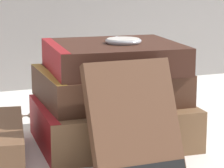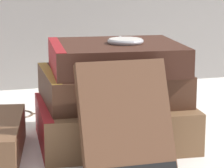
{
  "view_description": "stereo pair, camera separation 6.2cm",
  "coord_description": "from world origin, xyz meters",
  "px_view_note": "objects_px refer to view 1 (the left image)",
  "views": [
    {
      "loc": [
        -0.25,
        -0.58,
        0.22
      ],
      "look_at": [
        -0.02,
        0.02,
        0.08
      ],
      "focal_mm": 85.0,
      "sensor_mm": 36.0,
      "label": 1
    },
    {
      "loc": [
        -0.19,
        -0.6,
        0.22
      ],
      "look_at": [
        -0.02,
        0.02,
        0.08
      ],
      "focal_mm": 85.0,
      "sensor_mm": 36.0,
      "label": 2
    }
  ],
  "objects_px": {
    "book_flat_middle": "(106,85)",
    "book_leaning_front": "(134,123)",
    "book_flat_top": "(110,57)",
    "pocket_watch": "(127,41)",
    "book_flat_bottom": "(109,123)",
    "reading_glasses": "(25,115)"
  },
  "relations": [
    {
      "from": "book_flat_middle",
      "to": "book_flat_top",
      "type": "xyz_separation_m",
      "value": [
        0.0,
        -0.0,
        0.04
      ]
    },
    {
      "from": "book_flat_middle",
      "to": "pocket_watch",
      "type": "xyz_separation_m",
      "value": [
        0.03,
        -0.01,
        0.06
      ]
    },
    {
      "from": "book_leaning_front",
      "to": "reading_glasses",
      "type": "bearing_deg",
      "value": 103.7
    },
    {
      "from": "reading_glasses",
      "to": "book_leaning_front",
      "type": "bearing_deg",
      "value": -68.69
    },
    {
      "from": "reading_glasses",
      "to": "pocket_watch",
      "type": "bearing_deg",
      "value": -48.26
    },
    {
      "from": "book_flat_top",
      "to": "reading_glasses",
      "type": "height_order",
      "value": "book_flat_top"
    },
    {
      "from": "book_flat_bottom",
      "to": "book_flat_top",
      "type": "height_order",
      "value": "book_flat_top"
    },
    {
      "from": "book_flat_bottom",
      "to": "pocket_watch",
      "type": "height_order",
      "value": "pocket_watch"
    },
    {
      "from": "book_leaning_front",
      "to": "book_flat_top",
      "type": "bearing_deg",
      "value": 81.91
    },
    {
      "from": "book_flat_top",
      "to": "pocket_watch",
      "type": "bearing_deg",
      "value": -6.59
    },
    {
      "from": "book_flat_bottom",
      "to": "book_flat_middle",
      "type": "bearing_deg",
      "value": 85.81
    },
    {
      "from": "book_flat_top",
      "to": "book_leaning_front",
      "type": "height_order",
      "value": "book_flat_top"
    },
    {
      "from": "book_flat_middle",
      "to": "reading_glasses",
      "type": "bearing_deg",
      "value": 119.5
    },
    {
      "from": "book_flat_top",
      "to": "pocket_watch",
      "type": "relative_size",
      "value": 3.54
    },
    {
      "from": "book_leaning_front",
      "to": "book_flat_middle",
      "type": "bearing_deg",
      "value": 84.21
    },
    {
      "from": "book_flat_middle",
      "to": "reading_glasses",
      "type": "xyz_separation_m",
      "value": [
        -0.08,
        0.14,
        -0.07
      ]
    },
    {
      "from": "pocket_watch",
      "to": "reading_glasses",
      "type": "height_order",
      "value": "pocket_watch"
    },
    {
      "from": "pocket_watch",
      "to": "book_flat_bottom",
      "type": "bearing_deg",
      "value": -161.93
    },
    {
      "from": "book_flat_middle",
      "to": "book_leaning_front",
      "type": "bearing_deg",
      "value": -94.35
    },
    {
      "from": "pocket_watch",
      "to": "reading_glasses",
      "type": "xyz_separation_m",
      "value": [
        -0.1,
        0.15,
        -0.13
      ]
    },
    {
      "from": "book_flat_top",
      "to": "book_leaning_front",
      "type": "distance_m",
      "value": 0.13
    },
    {
      "from": "book_flat_middle",
      "to": "book_leaning_front",
      "type": "height_order",
      "value": "book_leaning_front"
    }
  ]
}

